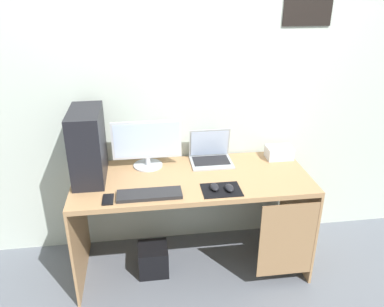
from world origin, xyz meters
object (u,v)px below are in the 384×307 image
Objects in this scene: projector at (279,153)px; keyboard at (150,194)px; cell_phone at (108,199)px; monitor at (147,145)px; subwoofer at (153,259)px; mouse_right at (229,188)px; mouse_left at (215,187)px; pc_tower at (88,145)px; laptop at (211,155)px.

projector is 1.12m from keyboard.
cell_phone is (-1.29, -0.46, -0.04)m from projector.
subwoofer is at bearing -90.08° from monitor.
keyboard is (-1.03, -0.44, -0.04)m from projector.
mouse_left is at bearing 165.26° from mouse_right.
pc_tower is at bearing -174.94° from projector.
keyboard reaches higher than subwoofer.
mouse_right is (0.53, -0.01, 0.01)m from keyboard.
laptop is 0.67m from keyboard.
mouse_left is 0.74× the size of cell_phone.
mouse_right is 0.79m from cell_phone.
pc_tower reaches higher than cell_phone.
pc_tower is 0.43m from monitor.
subwoofer is (0.40, -0.14, -0.91)m from pc_tower.
mouse_right is (-0.50, -0.45, -0.03)m from projector.
projector is 1.54× the size of cell_phone.
cell_phone is 0.74m from subwoofer.
mouse_right is (0.04, -0.46, -0.03)m from laptop.
projector is 0.73m from mouse_left.
pc_tower reaches higher than mouse_left.
laptop is 1.42× the size of subwoofer.
cell_phone is at bearing -120.71° from monitor.
monitor is 0.47m from keyboard.
pc_tower is 1.00m from subwoofer.
cell_phone is at bearing -147.61° from laptop.
laptop is at bearing 32.39° from cell_phone.
mouse_right is at bearing -14.74° from mouse_left.
mouse_left reaches higher than keyboard.
subwoofer is at bearing -149.51° from laptop.
mouse_right is at bearing -85.03° from laptop.
pc_tower is 1.44m from projector.
projector is at bearing 23.41° from keyboard.
mouse_right is 0.88m from subwoofer.
laptop reaches higher than cell_phone.
subwoofer is (-1.02, -0.27, -0.71)m from projector.
pc_tower is 3.81× the size of cell_phone.
monitor is 0.50m from laptop.
keyboard is 0.53m from mouse_right.
projector is at bearing -1.66° from laptop.
mouse_right reaches higher than subwoofer.
monitor is 5.26× the size of mouse_left.
pc_tower is 0.92m from laptop.
cell_phone is at bearing -160.38° from projector.
cell_phone is 0.59× the size of subwoofer.
subwoofer is at bearing 35.61° from cell_phone.
subwoofer is (-0.43, 0.16, -0.68)m from mouse_left.
mouse_right is at bearing -19.28° from pc_tower.
mouse_left is at bearing 2.65° from keyboard.
projector is at bearing 0.45° from monitor.
cell_phone is (-0.26, -0.02, -0.01)m from keyboard.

